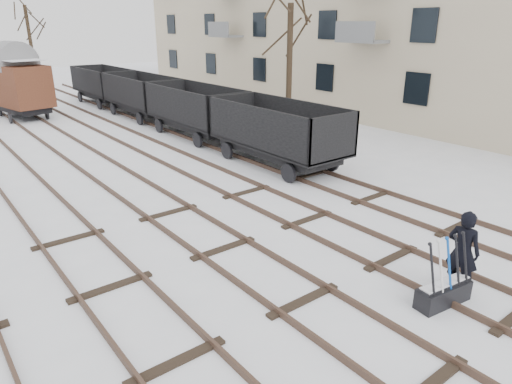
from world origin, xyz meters
The scene contains 11 objects.
ground centered at (0.00, 0.00, 0.00)m, with size 120.00×120.00×0.00m, color white.
tracks centered at (0.00, 13.67, 0.07)m, with size 13.90×52.00×0.16m.
ground_frame centered at (2.24, -1.83, 0.28)m, with size 1.34×0.59×1.49m.
worker centered at (2.99, -1.73, 0.94)m, with size 0.68×0.45×1.87m, color black.
freight_wagon_a centered at (6.00, 7.91, 0.97)m, with size 2.48×6.21×2.54m.
freight_wagon_b centered at (6.00, 14.31, 0.97)m, with size 2.48×6.21×2.54m.
freight_wagon_c centered at (6.00, 20.71, 0.97)m, with size 2.48×6.21×2.54m.
freight_wagon_d centered at (6.00, 27.11, 0.97)m, with size 2.48×6.21×2.54m.
box_van_wagon centered at (0.10, 25.17, 2.05)m, with size 3.31×5.00×3.52m.
tree_near centered at (10.43, 12.21, 3.22)m, with size 0.30×0.30×6.45m, color black.
tree_far_right centered at (4.40, 39.36, 3.48)m, with size 0.30×0.30×6.96m, color black.
Camera 1 is at (-5.83, -5.85, 5.52)m, focal length 32.00 mm.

